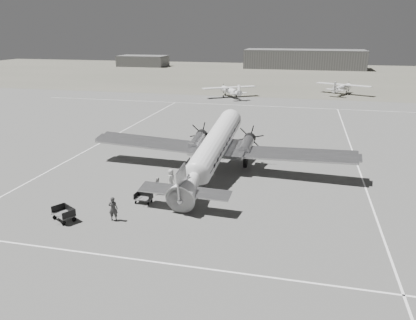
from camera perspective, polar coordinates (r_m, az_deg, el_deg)
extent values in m
plane|color=#61625F|center=(37.05, 2.94, -3.28)|extent=(260.00, 260.00, 0.00)
cube|color=white|center=(24.83, -3.22, -14.66)|extent=(60.00, 0.15, 0.01)
cube|color=white|center=(37.00, 21.59, -4.60)|extent=(0.15, 80.00, 0.01)
cube|color=white|center=(51.95, -14.83, 2.37)|extent=(0.15, 60.00, 0.01)
cube|color=white|center=(75.46, 8.60, 7.47)|extent=(90.00, 0.15, 0.01)
cube|color=#686557|center=(129.85, 10.85, 11.64)|extent=(260.00, 90.00, 0.01)
cube|color=slate|center=(154.37, 13.34, 13.54)|extent=(42.00, 14.00, 6.00)
cube|color=#5B5B5B|center=(154.18, 13.43, 14.76)|extent=(42.00, 14.00, 0.60)
cube|color=#5B5B5B|center=(161.48, -9.13, 13.60)|extent=(18.00, 10.00, 4.00)
imported|color=#313131|center=(30.49, -13.19, -6.69)|extent=(0.75, 0.56, 1.85)
imported|color=silver|center=(34.60, -7.02, -3.62)|extent=(0.74, 0.86, 1.51)
imported|color=#B6B6B4|center=(35.70, -5.24, -2.65)|extent=(0.70, 0.94, 1.77)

